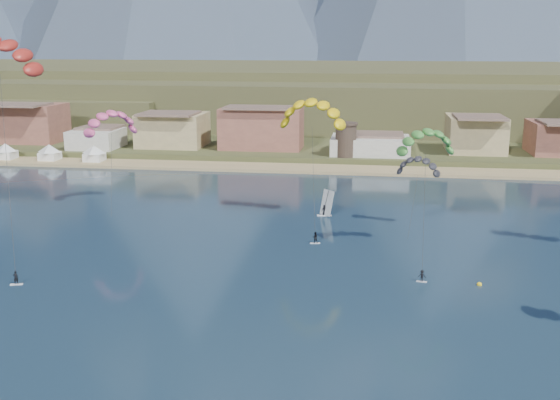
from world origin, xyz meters
The scene contains 13 objects.
ground centered at (0.00, 0.00, 0.00)m, with size 2400.00×2400.00×0.00m, color black.
beach centered at (0.00, 106.00, 0.25)m, with size 2200.00×12.00×0.90m.
land centered at (0.00, 560.00, 0.00)m, with size 2200.00×900.00×4.00m.
foothills centered at (22.39, 232.47, 9.08)m, with size 940.00×210.00×18.00m.
town centered at (-40.00, 122.00, 8.00)m, with size 400.00×24.00×12.00m.
watchtower centered at (5.00, 114.00, 6.37)m, with size 5.82×5.82×8.60m.
beach_tents centered at (-76.25, 106.00, 3.71)m, with size 43.40×6.40×5.00m.
kitesurfer_yellow centered at (1.46, 60.14, 19.01)m, with size 12.39×18.01×23.73m.
kitesurfer_green centered at (19.02, 42.86, 16.81)m, with size 9.21×14.92×20.22m.
distant_kite_pink centered at (-35.57, 63.94, 16.42)m, with size 9.98×10.52×19.73m.
distant_kite_dark centered at (19.11, 57.44, 10.86)m, with size 7.86×6.37×13.90m.
windsurfer centered at (3.75, 62.63, 1.46)m, with size 2.66×2.91×4.61m.
buoy centered at (25.52, 31.12, 0.11)m, with size 0.63×0.63×0.63m.
Camera 1 is at (11.55, -49.37, 29.65)m, focal length 42.02 mm.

